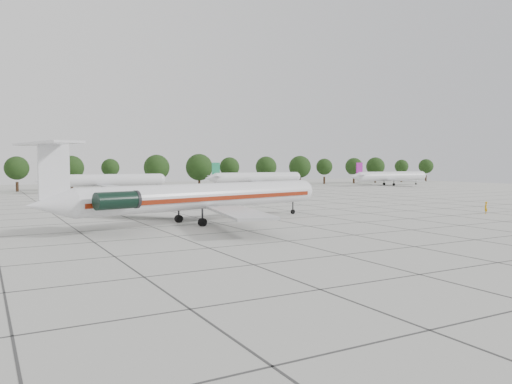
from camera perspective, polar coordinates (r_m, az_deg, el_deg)
ground at (r=64.56m, az=1.97°, el=-3.15°), size 260.00×260.00×0.00m
apron_joints at (r=77.74m, az=-3.72°, el=-2.05°), size 170.00×170.00×0.02m
main_airliner at (r=59.93m, az=-7.09°, el=-0.50°), size 39.42×30.50×9.36m
ground_crew at (r=78.50m, az=24.78°, el=-1.65°), size 0.77×0.75×1.77m
bg_airliner_c at (r=130.37m, az=-16.73°, el=1.27°), size 28.24×27.20×7.40m
bg_airliner_d at (r=148.04m, az=0.07°, el=1.64°), size 28.24×27.20×7.40m
bg_airliner_e at (r=167.90m, az=15.15°, el=1.73°), size 28.24×27.20×7.40m
tree_line at (r=141.63m, az=-20.33°, el=2.60°), size 249.86×8.44×10.22m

